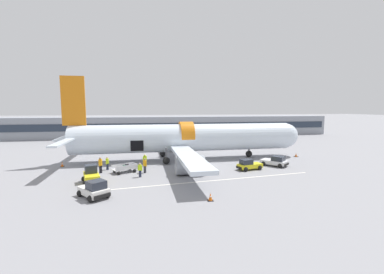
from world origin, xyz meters
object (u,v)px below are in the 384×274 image
Objects in this scene: baggage_tug_mid at (94,190)px; ground_crew_loader_a at (140,170)px; baggage_tug_rear at (249,165)px; ground_crew_helper at (145,165)px; baggage_tug_lead at (275,161)px; ground_crew_supervisor at (100,165)px; baggage_tug_spare at (91,176)px; airplane at (183,138)px; ground_crew_loader_b at (107,163)px; baggage_cart_loading at (125,168)px; ground_crew_driver at (145,160)px.

ground_crew_loader_a is at bearing 57.12° from baggage_tug_mid.
ground_crew_helper is at bearing 175.69° from baggage_tug_rear.
ground_crew_supervisor is at bearing 178.57° from baggage_tug_lead.
ground_crew_loader_a is 0.92× the size of ground_crew_helper.
baggage_tug_rear is 17.96m from baggage_tug_spare.
airplane is 14.88m from baggage_tug_spare.
ground_crew_loader_b is (-0.18, 9.92, 0.19)m from baggage_tug_mid.
baggage_tug_lead is 19.01m from baggage_cart_loading.
ground_crew_loader_a reaches higher than baggage_tug_lead.
ground_crew_loader_b is at bearing 168.97° from baggage_tug_rear.
ground_crew_loader_a is at bearing -172.91° from baggage_tug_lead.
ground_crew_supervisor reaches higher than ground_crew_loader_a.
ground_crew_helper reaches higher than ground_crew_driver.
ground_crew_helper is at bearing -17.37° from baggage_cart_loading.
baggage_tug_mid is 6.92m from ground_crew_loader_a.
ground_crew_loader_b is at bearing 67.59° from ground_crew_supervisor.
ground_crew_helper is at bearing -27.87° from ground_crew_loader_b.
baggage_tug_lead is 1.11× the size of baggage_tug_spare.
ground_crew_loader_b is (-16.96, 3.31, 0.27)m from baggage_tug_rear.
ground_crew_supervisor is (-21.81, 0.54, 0.38)m from baggage_tug_lead.
ground_crew_driver is 3.59m from ground_crew_helper.
baggage_tug_spare is at bearing -138.12° from airplane.
baggage_tug_spare reaches higher than ground_crew_driver.
ground_crew_helper is (-16.75, -0.40, 0.30)m from baggage_tug_lead.
baggage_tug_rear is at bearing 3.54° from ground_crew_loader_a.
baggage_tug_rear is 13.24m from ground_crew_driver.
airplane is 11.21m from ground_crew_loader_b.
airplane is 22.77× the size of ground_crew_loader_a.
ground_crew_helper is (0.54, 1.75, 0.07)m from ground_crew_loader_a.
ground_crew_loader_b is at bearing 174.72° from baggage_tug_lead.
baggage_tug_rear is at bearing -48.11° from airplane.
baggage_tug_mid reaches higher than baggage_tug_lead.
ground_crew_loader_a and ground_crew_driver have the same top height.
ground_crew_helper is (-12.49, 0.94, 0.32)m from baggage_tug_rear.
ground_crew_loader_a is 0.98× the size of ground_crew_loader_b.
ground_crew_loader_b is at bearing 152.13° from ground_crew_helper.
ground_crew_loader_a reaches higher than baggage_cart_loading.
ground_crew_loader_a is at bearing -96.32° from ground_crew_driver.
baggage_cart_loading is 3.01m from ground_crew_loader_a.
baggage_tug_lead is 21.82m from ground_crew_supervisor.
ground_crew_loader_a is 1.00× the size of ground_crew_driver.
ground_crew_loader_a is at bearing -46.31° from ground_crew_loader_b.
ground_crew_helper is at bearing -129.66° from airplane.
baggage_tug_spare is (-17.84, -2.12, 0.18)m from baggage_tug_rear.
ground_crew_loader_a is at bearing 15.29° from baggage_tug_spare.
airplane reaches higher than ground_crew_driver.
ground_crew_driver is 0.92× the size of ground_crew_helper.
ground_crew_driver is at bearing -150.32° from airplane.
baggage_cart_loading is (3.09, 3.77, -0.30)m from baggage_tug_spare.
ground_crew_loader_a reaches higher than baggage_tug_rear.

